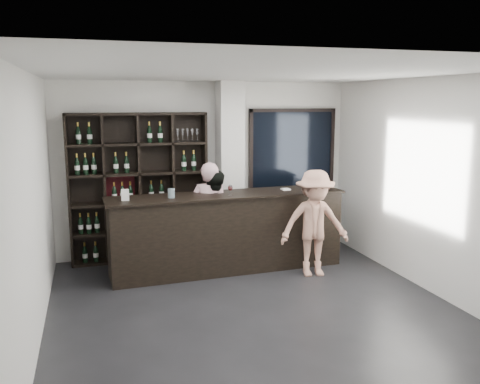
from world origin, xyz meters
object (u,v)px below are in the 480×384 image
object	(u,v)px
wine_shelf	(139,188)
taster_black	(213,219)
customer	(315,223)
taster_pink	(210,215)
tasting_counter	(228,232)

from	to	relation	value
wine_shelf	taster_black	xyz separation A→B (m)	(1.05, -0.72, -0.43)
wine_shelf	taster_black	size ratio (longest dim) A/B	1.56
wine_shelf	customer	bearing A→B (deg)	-32.25
taster_pink	customer	distance (m)	1.62
tasting_counter	taster_black	size ratio (longest dim) A/B	2.36
wine_shelf	taster_black	world-z (taller)	wine_shelf
wine_shelf	tasting_counter	xyz separation A→B (m)	(1.23, -0.92, -0.60)
wine_shelf	customer	world-z (taller)	wine_shelf
wine_shelf	tasting_counter	size ratio (longest dim) A/B	0.66
customer	taster_black	bearing A→B (deg)	156.53
wine_shelf	customer	size ratio (longest dim) A/B	1.51
tasting_counter	taster_black	bearing A→B (deg)	128.52
tasting_counter	taster_pink	xyz separation A→B (m)	(-0.23, 0.21, 0.23)
wine_shelf	taster_pink	distance (m)	1.28
taster_pink	taster_black	bearing A→B (deg)	-168.42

